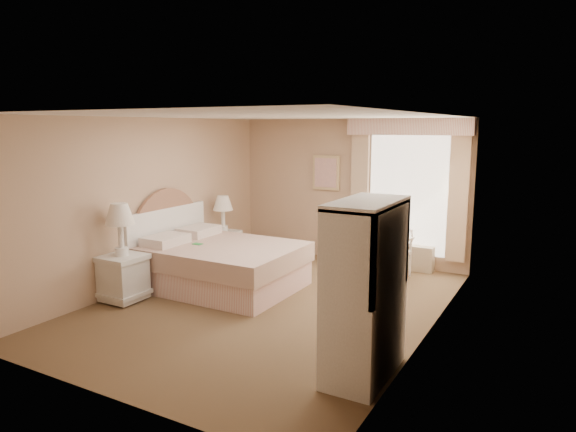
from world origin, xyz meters
The scene contains 9 objects.
room centered at (0.00, 0.00, 1.25)m, with size 4.21×5.51×2.51m.
window centered at (1.05, 2.65, 1.34)m, with size 2.05×0.22×2.51m.
framed_art centered at (-0.45, 2.71, 1.55)m, with size 0.52×0.04×0.62m.
bed centered at (-1.12, 0.31, 0.37)m, with size 2.20×1.73×1.53m.
nightstand_near centered at (-1.84, -0.83, 0.50)m, with size 0.55×0.55×1.33m.
nightstand_far centered at (-1.84, 1.49, 0.44)m, with size 0.48×0.48×1.17m.
round_table centered at (1.02, 2.18, 0.44)m, with size 0.62×0.62×0.65m.
cafe_chair centered at (1.12, 2.14, 0.48)m, with size 0.42×0.42×0.83m.
armoire centered at (1.81, -1.24, 0.71)m, with size 0.51×1.02×1.70m.
Camera 1 is at (3.42, -5.65, 2.37)m, focal length 32.00 mm.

